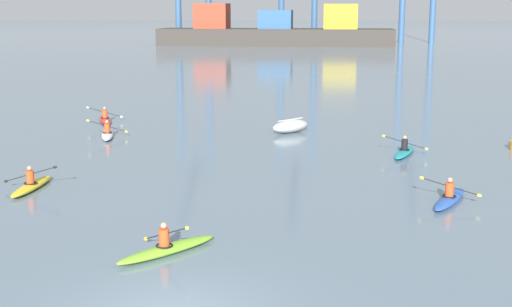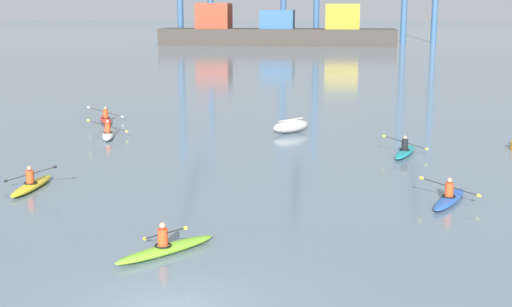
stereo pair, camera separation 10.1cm
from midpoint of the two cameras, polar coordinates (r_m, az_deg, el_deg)
container_barge at (r=133.77m, az=1.76°, el=9.87°), size 43.78×9.35×7.77m
capsized_dinghy at (r=39.59m, az=2.92°, el=2.23°), size 2.52×2.70×0.76m
kayak_blue at (r=26.20m, az=15.51°, el=-3.52°), size 2.09×3.36×0.95m
kayak_yellow at (r=28.49m, az=-17.65°, el=-2.43°), size 2.21×3.40×0.99m
kayak_teal at (r=34.22m, az=12.07°, el=0.17°), size 2.15×3.42×0.95m
kayak_red at (r=44.24m, az=-12.03°, el=2.75°), size 2.03×3.35×1.02m
kayak_white at (r=38.96m, az=-11.84°, el=1.57°), size 2.13×3.43×1.02m
kayak_lime at (r=20.31m, az=-7.20°, el=-7.61°), size 2.63×3.00×1.08m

